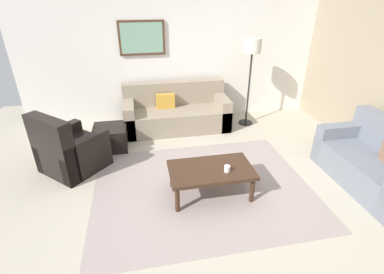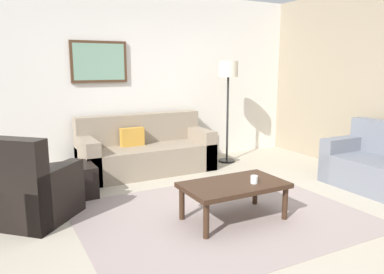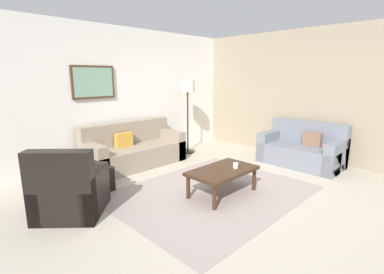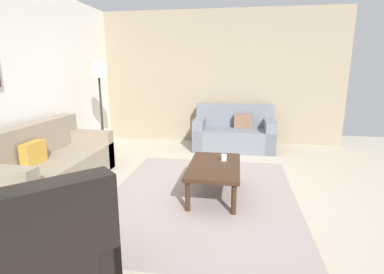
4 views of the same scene
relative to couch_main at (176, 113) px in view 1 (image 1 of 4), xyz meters
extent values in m
plane|color=#B2A893|center=(0.07, -2.11, -0.30)|extent=(8.00, 8.00, 0.00)
cube|color=silver|center=(0.07, 0.49, 1.10)|extent=(6.00, 0.12, 2.80)
cube|color=gray|center=(0.07, -2.11, -0.29)|extent=(3.00, 2.37, 0.01)
cube|color=gray|center=(0.00, -0.10, -0.09)|extent=(2.03, 0.87, 0.42)
cube|color=gray|center=(0.00, 0.22, 0.14)|extent=(2.03, 0.24, 0.88)
cube|color=gray|center=(-0.91, -0.10, 0.01)|extent=(0.20, 0.87, 0.62)
cube|color=gray|center=(0.92, -0.10, 0.01)|extent=(0.20, 0.87, 0.62)
cube|color=gold|center=(-0.20, 0.00, 0.26)|extent=(0.36, 0.12, 0.28)
cube|color=slate|center=(2.43, -2.47, -0.09)|extent=(0.86, 1.58, 0.42)
cube|color=slate|center=(2.43, -1.78, 0.01)|extent=(0.86, 0.20, 0.62)
cube|color=black|center=(-1.76, -1.23, -0.08)|extent=(1.13, 1.13, 0.44)
cube|color=black|center=(-1.97, -1.44, 0.18)|extent=(0.72, 0.70, 0.95)
cube|color=black|center=(-1.53, -1.45, 0.00)|extent=(0.67, 0.69, 0.60)
cube|color=black|center=(-2.00, -1.01, 0.00)|extent=(0.67, 0.69, 0.60)
cube|color=black|center=(-1.25, -0.68, -0.10)|extent=(0.56, 0.56, 0.40)
cylinder|color=#382316|center=(-0.35, -2.52, -0.12)|extent=(0.06, 0.06, 0.36)
cylinder|color=#382316|center=(0.63, -2.52, -0.12)|extent=(0.06, 0.06, 0.36)
cylinder|color=#382316|center=(-0.35, -2.00, -0.12)|extent=(0.06, 0.06, 0.36)
cylinder|color=#382316|center=(0.63, -2.00, -0.12)|extent=(0.06, 0.06, 0.36)
cube|color=#382316|center=(0.14, -2.26, 0.09)|extent=(1.10, 0.64, 0.05)
cylinder|color=white|center=(0.33, -2.37, 0.15)|extent=(0.08, 0.08, 0.08)
cylinder|color=black|center=(1.45, -0.14, -0.28)|extent=(0.28, 0.28, 0.03)
cylinder|color=#262626|center=(1.45, -0.14, 0.43)|extent=(0.04, 0.04, 1.45)
cylinder|color=beige|center=(1.45, -0.14, 1.28)|extent=(0.32, 0.32, 0.26)
cube|color=#472D1C|center=(-0.55, 0.40, 1.39)|extent=(0.86, 0.04, 0.63)
cube|color=gray|center=(-0.55, 0.39, 1.39)|extent=(0.78, 0.01, 0.55)
camera|label=1|loc=(-0.70, -5.28, 2.18)|focal=26.62mm
camera|label=2|loc=(-2.06, -5.44, 1.34)|focal=35.25mm
camera|label=3|loc=(-3.11, -4.85, 1.53)|focal=26.35mm
camera|label=4|loc=(-3.39, -2.53, 1.30)|focal=27.39mm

